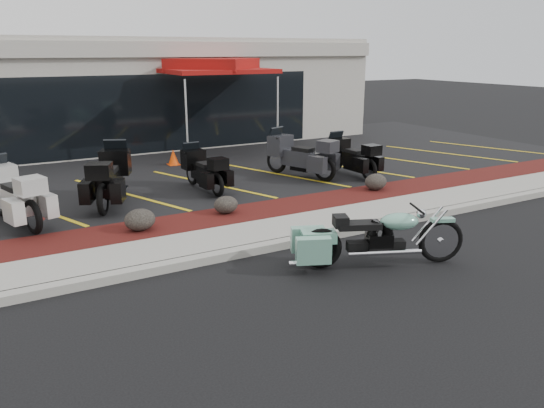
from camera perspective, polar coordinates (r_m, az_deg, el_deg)
ground at (r=9.57m, az=6.37°, el=-5.83°), size 90.00×90.00×0.00m
curb at (r=10.23m, az=3.48°, el=-3.81°), size 24.00×0.25×0.15m
sidewalk at (r=10.80m, az=1.49°, el=-2.70°), size 24.00×1.20×0.15m
mulch_bed at (r=11.79m, az=-1.47°, el=-1.02°), size 24.00×1.20×0.16m
upper_lot at (r=16.62m, az=-10.15°, el=3.82°), size 26.00×9.60×0.15m
dealership_building at (r=22.33m, az=-15.82°, el=11.61°), size 18.00×8.16×4.00m
boulder_left at (r=10.71m, az=-14.03°, el=-1.65°), size 0.61×0.51×0.43m
boulder_mid at (r=11.54m, az=-4.98°, el=-0.07°), size 0.54×0.45×0.38m
boulder_right at (r=13.68m, az=11.09°, el=2.36°), size 0.58×0.49×0.41m
hero_cruiser at (r=9.60m, az=17.74°, el=-3.12°), size 3.04×1.84×1.05m
touring_black_front at (r=13.43m, az=-16.33°, el=3.81°), size 1.79×2.53×1.38m
touring_black_mid at (r=14.06m, az=-8.63°, el=4.32°), size 0.89×2.01×1.14m
touring_grey at (r=15.27m, az=0.50°, el=5.82°), size 1.67×2.45×1.33m
touring_black_rear at (r=15.71m, az=6.89°, el=5.69°), size 0.86×2.04×1.17m
traffic_cone at (r=16.74m, az=-10.56°, el=4.98°), size 0.35×0.35×0.48m
popup_canopy at (r=18.32m, az=-6.36°, el=14.41°), size 4.31×4.31×3.16m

